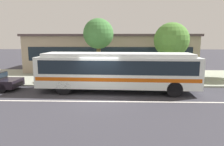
{
  "coord_description": "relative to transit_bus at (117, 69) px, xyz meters",
  "views": [
    {
      "loc": [
        1.21,
        -12.38,
        3.66
      ],
      "look_at": [
        0.8,
        1.65,
        1.3
      ],
      "focal_mm": 32.73,
      "sensor_mm": 36.0,
      "label": 1
    }
  ],
  "objects": [
    {
      "name": "ground_plane",
      "position": [
        -1.18,
        -1.54,
        -1.57
      ],
      "size": [
        120.0,
        120.0,
        0.0
      ],
      "primitive_type": "plane",
      "color": "#36353D"
    },
    {
      "name": "sidewalk_slab",
      "position": [
        -1.18,
        5.35,
        -1.51
      ],
      "size": [
        60.0,
        8.0,
        0.12
      ],
      "primitive_type": "cube",
      "color": "#989D8B",
      "rests_on": "ground_plane"
    },
    {
      "name": "lane_stripe_center",
      "position": [
        -1.18,
        -2.34,
        -1.57
      ],
      "size": [
        56.0,
        0.16,
        0.01
      ],
      "primitive_type": "cube",
      "color": "silver",
      "rests_on": "ground_plane"
    },
    {
      "name": "transit_bus",
      "position": [
        0.0,
        0.0,
        0.0
      ],
      "size": [
        10.95,
        2.98,
        2.7
      ],
      "color": "white",
      "rests_on": "ground_plane"
    },
    {
      "name": "pedestrian_waiting_near_sign",
      "position": [
        -1.42,
        2.82,
        -0.43
      ],
      "size": [
        0.36,
        0.36,
        1.75
      ],
      "color": "#3B2C31",
      "rests_on": "sidewalk_slab"
    },
    {
      "name": "pedestrian_walking_along_curb",
      "position": [
        0.76,
        2.43,
        -0.44
      ],
      "size": [
        0.43,
        0.43,
        1.73
      ],
      "color": "#212B4C",
      "rests_on": "sidewalk_slab"
    },
    {
      "name": "bus_stop_sign",
      "position": [
        3.25,
        1.78,
        0.11
      ],
      "size": [
        0.08,
        0.44,
        2.44
      ],
      "color": "gray",
      "rests_on": "sidewalk_slab"
    },
    {
      "name": "street_tree_near_stop",
      "position": [
        -1.68,
        3.99,
        2.47
      ],
      "size": [
        2.63,
        2.63,
        5.29
      ],
      "color": "brown",
      "rests_on": "sidewalk_slab"
    },
    {
      "name": "street_tree_mid_block",
      "position": [
        4.59,
        3.84,
        1.96
      ],
      "size": [
        2.98,
        2.98,
        4.92
      ],
      "color": "brown",
      "rests_on": "sidewalk_slab"
    },
    {
      "name": "station_building",
      "position": [
        -0.82,
        10.82,
        0.5
      ],
      "size": [
        18.42,
        8.78,
        4.14
      ],
      "color": "tan",
      "rests_on": "ground_plane"
    }
  ]
}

